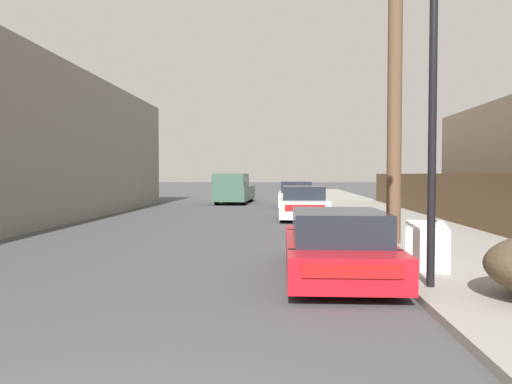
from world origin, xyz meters
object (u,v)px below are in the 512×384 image
car_parked_mid (303,203)px  car_parked_far (296,196)px  pickup_truck (234,189)px  street_lamp (433,89)px  utility_pole (395,72)px  parked_sports_car_red (336,246)px  discarded_fridge (426,244)px

car_parked_mid → car_parked_far: size_ratio=0.96×
car_parked_mid → pickup_truck: bearing=110.9°
car_parked_far → pickup_truck: pickup_truck is taller
car_parked_far → street_lamp: 18.99m
car_parked_mid → pickup_truck: (-3.85, 10.37, 0.29)m
utility_pole → parked_sports_car_red: bearing=-116.3°
parked_sports_car_red → utility_pole: 5.45m
parked_sports_car_red → car_parked_far: 17.55m
pickup_truck → utility_pole: size_ratio=0.71×
car_parked_mid → car_parked_far: car_parked_far is taller
parked_sports_car_red → car_parked_mid: 11.27m
pickup_truck → street_lamp: 23.56m
parked_sports_car_red → pickup_truck: bearing=100.5°
car_parked_far → utility_pole: bearing=-81.8°
street_lamp → discarded_fridge: bearing=76.3°
car_parked_far → pickup_truck: size_ratio=0.79×
discarded_fridge → car_parked_mid: 10.81m
parked_sports_car_red → car_parked_far: size_ratio=0.96×
utility_pole → pickup_truck: bearing=107.6°
utility_pole → car_parked_far: bearing=98.3°
parked_sports_car_red → utility_pole: utility_pole is taller
car_parked_far → street_lamp: (1.55, -18.77, 2.40)m
pickup_truck → street_lamp: (5.25, -22.86, 2.14)m
discarded_fridge → car_parked_far: (-2.00, 16.93, 0.16)m
discarded_fridge → pickup_truck: (-5.70, 21.02, 0.42)m
pickup_truck → street_lamp: street_lamp is taller
parked_sports_car_red → pickup_truck: pickup_truck is taller
discarded_fridge → car_parked_far: car_parked_far is taller
street_lamp → parked_sports_car_red: bearing=136.1°
parked_sports_car_red → pickup_truck: 22.00m
car_parked_mid → pickup_truck: 11.06m
car_parked_far → pickup_truck: bearing=132.0°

